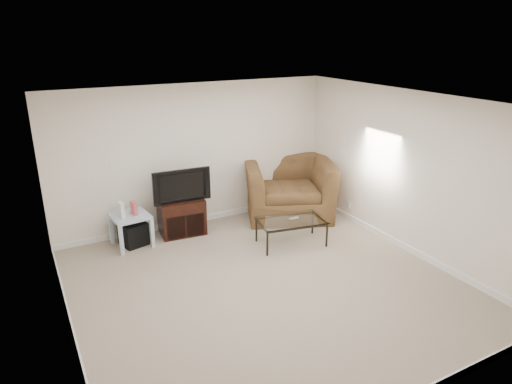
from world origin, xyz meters
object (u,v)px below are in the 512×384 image
subwoofer (133,234)px  tv_stand (182,216)px  television (180,184)px  coffee_table (291,232)px  side_table (131,230)px  recliner (288,179)px

subwoofer → tv_stand: bearing=3.3°
television → coffee_table: 2.00m
side_table → coffee_table: bearing=-27.3°
subwoofer → coffee_table: 2.58m
coffee_table → tv_stand: bearing=138.4°
tv_stand → subwoofer: tv_stand is taller
coffee_table → subwoofer: bearing=151.9°
tv_stand → recliner: (2.07, -0.12, 0.39)m
television → subwoofer: television is taller
tv_stand → side_table: 0.89m
television → tv_stand: bearing=88.5°
side_table → subwoofer: size_ratio=1.47×
subwoofer → coffee_table: coffee_table is taller
side_table → tv_stand: bearing=4.8°
recliner → coffee_table: bearing=-96.4°
subwoofer → recliner: 2.96m
tv_stand → subwoofer: (-0.85, -0.05, -0.12)m
subwoofer → recliner: size_ratio=0.24×
tv_stand → side_table: (-0.88, -0.07, -0.04)m
subwoofer → recliner: (2.92, -0.08, 0.51)m
side_table → coffee_table: 2.59m
subwoofer → television: bearing=1.2°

